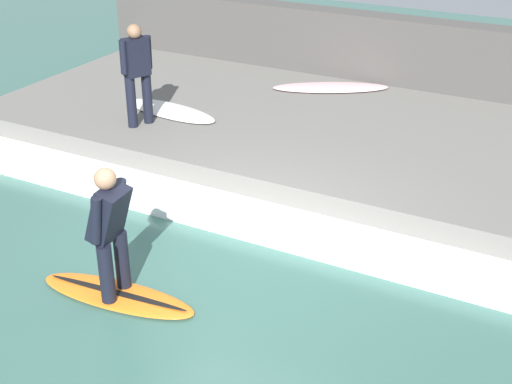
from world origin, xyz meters
The scene contains 9 objects.
ground_plane centered at (0.00, 0.00, 0.00)m, with size 28.00×28.00×0.00m, color #386056.
concrete_ledge centered at (3.51, 0.00, 0.23)m, with size 4.40×11.37×0.45m, color #66635E.
back_wall centered at (5.96, 0.00, 0.80)m, with size 0.50×11.94×1.60m, color #474442.
wave_foam_crest centered at (0.93, 0.00, 0.08)m, with size 0.75×10.80×0.17m, color white.
surfboard_riding centered at (-1.10, 0.78, 0.03)m, with size 0.67×1.84×0.07m.
surfer_riding centered at (-1.10, 0.78, 0.86)m, with size 0.53×0.41×1.44m.
surfer_waiting_near centered at (2.17, 2.83, 1.31)m, with size 0.48×0.34×1.52m.
surfboard_waiting_near centered at (2.81, 2.73, 0.48)m, with size 0.85×1.81×0.06m.
surfboard_spare centered at (5.07, 0.96, 0.48)m, with size 1.48×2.02×0.06m.
Camera 1 is at (-5.88, -3.43, 4.36)m, focal length 50.00 mm.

